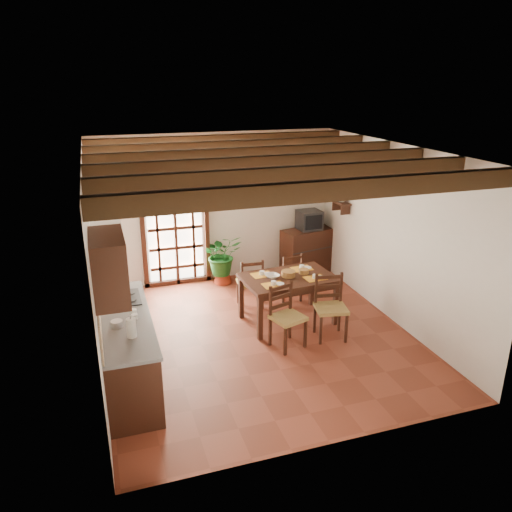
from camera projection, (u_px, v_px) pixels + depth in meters
name	position (u px, v px, depth m)	size (l,w,h in m)	color
ground_plane	(258.00, 336.00, 7.60)	(5.00, 5.00, 0.00)	brown
room_shell	(258.00, 221.00, 6.99)	(4.52, 5.02, 2.81)	silver
ceiling_beams	(258.00, 159.00, 6.69)	(4.50, 4.34, 0.20)	black
french_door	(175.00, 224.00, 9.16)	(1.26, 0.11, 2.32)	white
kitchen_counter	(127.00, 348.00, 6.33)	(0.64, 2.25, 1.38)	black
upper_cabinet	(109.00, 267.00, 5.21)	(0.35, 0.80, 0.70)	black
range_hood	(107.00, 242.00, 6.37)	(0.38, 0.60, 0.54)	white
counter_items	(123.00, 311.00, 6.25)	(0.50, 1.43, 0.25)	black
dining_table	(288.00, 282.00, 7.86)	(1.48, 1.01, 0.77)	#351A11
chair_near_left	(287.00, 328.00, 7.23)	(0.54, 0.53, 0.94)	#A78A47
chair_near_right	(330.00, 319.00, 7.48)	(0.52, 0.50, 0.98)	#A78A47
chair_far_left	(250.00, 291.00, 8.50)	(0.43, 0.41, 0.89)	#A78A47
chair_far_right	(288.00, 285.00, 8.75)	(0.46, 0.45, 0.89)	#A78A47
table_setting	(288.00, 274.00, 7.81)	(1.03, 0.69, 0.10)	orange
table_bowl	(272.00, 276.00, 7.77)	(0.22, 0.22, 0.05)	white
sideboard	(308.00, 251.00, 9.97)	(1.06, 0.48, 0.90)	black
crt_tv	(309.00, 220.00, 9.74)	(0.45, 0.42, 0.37)	black
fuse_box	(291.00, 185.00, 9.67)	(0.25, 0.03, 0.32)	white
plant_pot	(223.00, 277.00, 9.53)	(0.34, 0.34, 0.21)	maroon
potted_plant	(222.00, 255.00, 9.38)	(1.84, 1.58, 2.05)	#144C19
wall_shelf	(341.00, 205.00, 9.15)	(0.20, 0.42, 0.20)	black
shelf_vase	(342.00, 197.00, 9.10)	(0.15, 0.15, 0.15)	#B2BFB2
shelf_flowers	(342.00, 186.00, 9.03)	(0.14, 0.14, 0.36)	orange
framed_picture	(347.00, 175.00, 8.99)	(0.03, 0.32, 0.32)	brown
pendant_lamp	(288.00, 193.00, 7.47)	(0.36, 0.36, 0.84)	black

